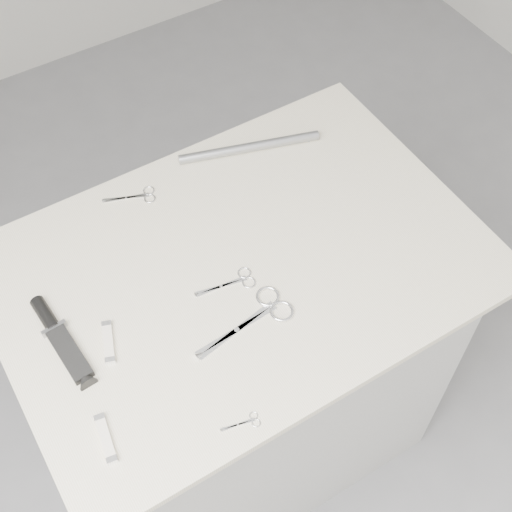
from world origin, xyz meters
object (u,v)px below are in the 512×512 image
plinth (244,368)px  metal_rail (249,147)px  pocket_knife_b (108,342)px  sheathed_knife (58,336)px  tiny_scissors (246,422)px  pocket_knife_a (106,439)px  embroidery_scissors_a (236,281)px  large_shears (261,313)px  embroidery_scissors_b (139,196)px

plinth → metal_rail: (0.18, 0.27, 0.48)m
pocket_knife_b → metal_rail: bearing=-39.4°
plinth → sheathed_knife: bearing=175.5°
plinth → pocket_knife_b: pocket_knife_b is taller
tiny_scissors → pocket_knife_a: pocket_knife_a is taller
tiny_scissors → pocket_knife_a: 0.25m
embroidery_scissors_a → sheathed_knife: (-0.35, 0.07, 0.01)m
large_shears → pocket_knife_a: 0.37m
embroidery_scissors_b → metal_rail: (0.28, -0.01, 0.01)m
plinth → sheathed_knife: 0.62m
sheathed_knife → pocket_knife_a: 0.23m
embroidery_scissors_a → sheathed_knife: sheathed_knife is taller
embroidery_scissors_a → embroidery_scissors_b: 0.31m
large_shears → sheathed_knife: sheathed_knife is taller
embroidery_scissors_a → pocket_knife_a: 0.40m
plinth → metal_rail: bearing=55.6°
tiny_scissors → pocket_knife_b: bearing=130.0°
sheathed_knife → tiny_scissors: bearing=-151.0°
tiny_scissors → pocket_knife_b: (-0.14, 0.27, 0.00)m
embroidery_scissors_b → metal_rail: 0.28m
embroidery_scissors_a → sheathed_knife: bearing=178.8°
pocket_knife_a → metal_rail: 0.74m
embroidery_scissors_a → tiny_scissors: same height
embroidery_scissors_a → pocket_knife_a: bearing=-145.7°
plinth → tiny_scissors: tiny_scissors is taller
sheathed_knife → pocket_knife_b: 0.10m
sheathed_knife → metal_rail: (0.57, 0.23, 0.00)m
plinth → pocket_knife_a: 0.65m
large_shears → tiny_scissors: size_ratio=2.95×
pocket_knife_b → pocket_knife_a: bearing=173.7°
sheathed_knife → embroidery_scissors_b: bearing=-53.8°
embroidery_scissors_a → embroidery_scissors_b: size_ratio=1.09×
plinth → sheathed_knife: (-0.39, 0.03, 0.48)m
plinth → metal_rail: size_ratio=2.71×
sheathed_knife → metal_rail: bearing=-71.4°
pocket_knife_a → large_shears: bearing=-68.9°
embroidery_scissors_a → embroidery_scissors_b: same height
tiny_scissors → sheathed_knife: size_ratio=0.35×
large_shears → pocket_knife_a: size_ratio=2.25×
large_shears → tiny_scissors: large_shears is taller
large_shears → metal_rail: (0.21, 0.39, 0.01)m
metal_rail → sheathed_knife: bearing=-157.6°
pocket_knife_a → pocket_knife_b: (0.08, 0.17, 0.00)m
large_shears → pocket_knife_b: pocket_knife_b is taller
embroidery_scissors_b → metal_rail: bearing=19.7°
plinth → embroidery_scissors_b: embroidery_scissors_b is taller
embroidery_scissors_a → metal_rail: size_ratio=0.38×
sheathed_knife → embroidery_scissors_a: bearing=-104.4°
sheathed_knife → pocket_knife_b: sheathed_knife is taller
plinth → tiny_scissors: size_ratio=12.39×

